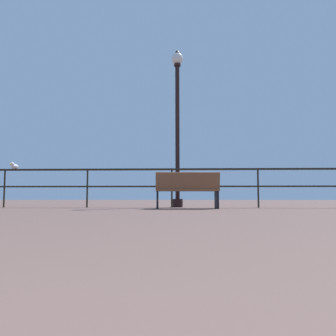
{
  "coord_description": "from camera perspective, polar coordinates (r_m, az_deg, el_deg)",
  "views": [
    {
      "loc": [
        0.26,
        0.76,
        0.28
      ],
      "look_at": [
        -0.08,
        9.05,
        0.98
      ],
      "focal_mm": 36.52,
      "sensor_mm": 36.0,
      "label": 1
    }
  ],
  "objects": [
    {
      "name": "pier_railing",
      "position": [
        8.81,
        0.64,
        -1.73
      ],
      "size": [
        22.08,
        0.05,
        1.01
      ],
      "color": "black",
      "rests_on": "ground_plane"
    },
    {
      "name": "bench_near_left",
      "position": [
        7.96,
        3.25,
        -3.44
      ],
      "size": [
        1.5,
        0.73,
        0.84
      ],
      "color": "brown",
      "rests_on": "ground_plane"
    },
    {
      "name": "lamppost_center",
      "position": [
        9.37,
        1.58,
        8.51
      ],
      "size": [
        0.32,
        0.32,
        4.33
      ],
      "color": "black",
      "rests_on": "ground_plane"
    },
    {
      "name": "seagull_on_rail",
      "position": [
        9.86,
        -24.28,
        0.32
      ],
      "size": [
        0.18,
        0.37,
        0.17
      ],
      "color": "silver",
      "rests_on": "pier_railing"
    }
  ]
}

